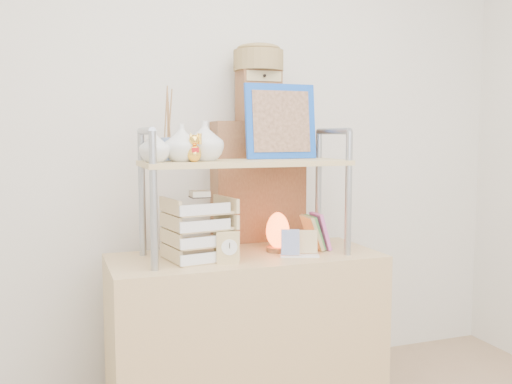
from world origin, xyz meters
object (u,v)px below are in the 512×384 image
at_px(letter_tray, 200,233).
at_px(salt_lamp, 278,232).
at_px(desk, 246,336).
at_px(cabinet, 257,252).

height_order(letter_tray, salt_lamp, letter_tray).
bearing_deg(letter_tray, salt_lamp, 7.37).
distance_m(desk, salt_lamp, 0.50).
relative_size(cabinet, letter_tray, 4.52).
height_order(cabinet, salt_lamp, cabinet).
relative_size(desk, salt_lamp, 6.60).
height_order(desk, cabinet, cabinet).
xyz_separation_m(letter_tray, salt_lamp, (0.38, 0.05, -0.03)).
height_order(cabinet, letter_tray, cabinet).
distance_m(letter_tray, salt_lamp, 0.38).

